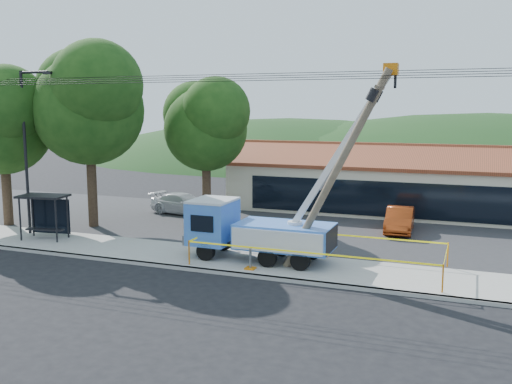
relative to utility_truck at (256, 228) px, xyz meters
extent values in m
plane|color=black|center=(0.27, -4.38, -1.60)|extent=(120.00, 120.00, 0.00)
cube|color=#99968F|center=(0.27, -2.28, -1.52)|extent=(60.00, 0.25, 0.15)
cube|color=#99968F|center=(0.27, -0.38, -1.52)|extent=(60.00, 4.00, 0.15)
cube|color=#28282B|center=(0.27, 7.62, -1.55)|extent=(60.00, 12.00, 0.10)
cube|color=beige|center=(4.27, 15.62, 0.10)|extent=(22.00, 8.00, 3.40)
cube|color=black|center=(4.27, 11.60, -0.17)|extent=(18.04, 0.08, 2.21)
cube|color=brown|center=(4.27, 13.62, 2.30)|extent=(22.50, 4.53, 1.52)
cube|color=brown|center=(4.27, 17.62, 2.30)|extent=(22.50, 4.53, 1.52)
cube|color=brown|center=(4.27, 15.62, 2.95)|extent=(22.50, 0.30, 0.25)
cylinder|color=black|center=(-13.73, 0.62, 2.90)|extent=(0.16, 0.16, 9.00)
cylinder|color=black|center=(-12.83, 0.62, 7.30)|extent=(1.80, 0.14, 0.14)
cube|color=black|center=(-11.93, 0.62, 7.25)|extent=(0.50, 0.22, 0.15)
cylinder|color=#332316|center=(-11.73, 3.62, 0.93)|extent=(0.56, 0.56, 5.06)
sphere|color=#183E11|center=(-11.73, 3.62, 5.30)|extent=(6.30, 6.30, 6.30)
sphere|color=#183E11|center=(-12.99, 4.46, 6.45)|extent=(5.04, 5.04, 5.04)
sphere|color=#183E11|center=(-10.47, 2.78, 6.68)|extent=(5.04, 5.04, 5.04)
cylinder|color=#332316|center=(-16.73, 2.12, 0.60)|extent=(0.56, 0.56, 4.40)
sphere|color=#183E11|center=(-16.73, 2.12, 4.40)|extent=(5.70, 5.70, 5.70)
sphere|color=#183E11|center=(-15.59, 1.36, 5.60)|extent=(4.56, 4.56, 4.56)
cylinder|color=#332316|center=(-6.73, 8.62, 0.49)|extent=(0.56, 0.56, 4.18)
sphere|color=#183E11|center=(-6.73, 8.62, 4.10)|extent=(5.25, 5.25, 5.25)
sphere|color=#183E11|center=(-7.78, 9.32, 5.05)|extent=(4.20, 4.20, 4.20)
sphere|color=#183E11|center=(-5.68, 7.92, 5.24)|extent=(4.20, 4.20, 4.20)
ellipsoid|color=#193E16|center=(-14.73, 50.62, -1.60)|extent=(78.40, 56.00, 28.00)
ellipsoid|color=#193E16|center=(10.27, 50.62, -1.60)|extent=(89.60, 64.00, 32.00)
cylinder|color=black|center=(0.27, -1.28, 6.57)|extent=(60.00, 0.02, 0.02)
cylinder|color=black|center=(0.27, -0.78, 6.69)|extent=(60.00, 0.02, 0.02)
cylinder|color=black|center=(0.27, -0.28, 6.81)|extent=(60.00, 0.02, 0.02)
cylinder|color=black|center=(0.27, 0.12, 6.93)|extent=(60.00, 0.02, 0.02)
cylinder|color=black|center=(-2.08, -0.98, -1.04)|extent=(0.84, 0.28, 0.84)
cylinder|color=black|center=(-2.08, 0.99, -1.04)|extent=(0.84, 0.28, 0.84)
cylinder|color=black|center=(0.92, -0.98, -1.04)|extent=(0.84, 0.28, 0.84)
cylinder|color=black|center=(0.92, 0.99, -1.04)|extent=(0.84, 0.28, 0.84)
cylinder|color=black|center=(2.42, -0.98, -1.04)|extent=(0.84, 0.28, 0.84)
cylinder|color=black|center=(2.42, 0.99, -1.04)|extent=(0.84, 0.28, 0.84)
cube|color=black|center=(0.35, 0.00, -0.80)|extent=(6.19, 0.94, 0.23)
cube|color=#3E6CDE|center=(-2.18, 0.00, 0.13)|extent=(1.87, 2.25, 1.97)
cube|color=silver|center=(-2.18, 0.00, 1.17)|extent=(1.87, 2.25, 0.11)
cube|color=black|center=(-3.07, 0.00, 0.28)|extent=(0.07, 1.69, 0.84)
cube|color=gray|center=(-3.16, 0.00, -0.61)|extent=(0.14, 2.16, 0.47)
cube|color=#3E6CDE|center=(1.39, 0.00, -0.24)|extent=(4.31, 2.25, 1.12)
cylinder|color=silver|center=(1.85, 0.00, 0.18)|extent=(0.66, 0.66, 0.56)
cube|color=silver|center=(3.85, 0.00, 3.70)|extent=(4.22, 0.26, 6.69)
cube|color=gray|center=(4.13, 0.00, 3.93)|extent=(2.54, 0.17, 4.02)
cube|color=orange|center=(5.85, -0.19, 6.97)|extent=(0.56, 0.47, 0.47)
cube|color=orange|center=(0.35, -1.59, -1.42)|extent=(0.42, 0.42, 0.07)
cube|color=orange|center=(2.79, 1.59, -1.42)|extent=(0.42, 0.42, 0.07)
cylinder|color=brown|center=(3.76, -0.58, 2.76)|extent=(4.47, 0.32, 8.57)
cube|color=brown|center=(5.49, -0.58, 6.25)|extent=(0.16, 1.81, 0.16)
cylinder|color=black|center=(5.29, -0.08, 5.95)|extent=(0.55, 0.36, 0.61)
cylinder|color=black|center=(5.29, -1.09, 5.95)|extent=(0.55, 0.36, 0.61)
cylinder|color=black|center=(-12.85, -0.97, -0.33)|extent=(0.11, 0.11, 2.26)
cylinder|color=black|center=(-10.80, -0.64, -0.33)|extent=(0.11, 0.11, 2.26)
cylinder|color=black|center=(-13.03, 0.14, -0.33)|extent=(0.11, 0.11, 2.26)
cylinder|color=black|center=(-10.99, 0.48, -0.33)|extent=(0.11, 0.11, 2.26)
cube|color=black|center=(-11.92, -0.25, 0.85)|extent=(2.66, 1.89, 0.11)
cube|color=black|center=(-12.02, 0.36, -0.33)|extent=(2.24, 0.41, 1.88)
cube|color=black|center=(-11.92, -0.25, -0.94)|extent=(2.11, 0.71, 0.08)
cylinder|color=orange|center=(-2.44, -1.91, -0.90)|extent=(0.07, 0.07, 1.09)
cylinder|color=orange|center=(8.28, -1.91, -0.90)|extent=(0.07, 0.07, 1.09)
cylinder|color=orange|center=(8.28, 1.79, -0.90)|extent=(0.07, 0.07, 1.09)
cylinder|color=orange|center=(-2.44, 1.79, -0.90)|extent=(0.07, 0.07, 1.09)
cube|color=#FFF40D|center=(2.92, -1.91, -0.41)|extent=(10.72, 0.01, 0.07)
cube|color=#FFF40D|center=(8.28, -0.06, -0.41)|extent=(0.01, 3.70, 0.07)
cube|color=#FFF40D|center=(2.92, 1.79, -0.41)|extent=(10.72, 0.01, 0.07)
cube|color=#FFF40D|center=(-2.44, -0.06, -0.41)|extent=(0.01, 3.70, 0.07)
imported|color=#ADAEB4|center=(-5.95, 6.55, -1.60)|extent=(2.46, 4.18, 1.33)
imported|color=#97340F|center=(5.37, 8.58, -1.60)|extent=(1.70, 4.24, 1.37)
imported|color=silver|center=(-8.62, 8.99, -1.60)|extent=(4.88, 2.57, 1.35)
camera|label=1|loc=(9.20, -23.75, 5.49)|focal=40.00mm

